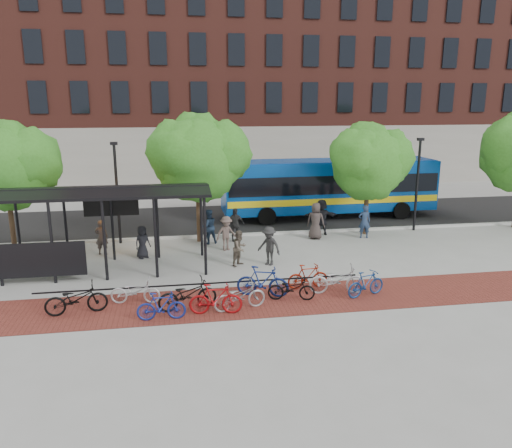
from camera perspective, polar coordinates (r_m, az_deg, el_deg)
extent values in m
plane|color=#9E9E99|center=(23.19, 1.39, -3.85)|extent=(160.00, 160.00, 0.00)
cube|color=black|center=(30.80, -1.37, 0.67)|extent=(160.00, 8.00, 0.01)
cube|color=#B7B7B2|center=(26.96, -0.18, -1.16)|extent=(160.00, 0.25, 0.12)
cube|color=maroon|center=(18.26, -1.90, -8.91)|extent=(24.00, 3.00, 0.01)
cube|color=black|center=(18.99, -6.19, -8.08)|extent=(12.00, 0.05, 0.95)
cube|color=#5D2920|center=(49.82, 7.49, 17.22)|extent=(55.00, 14.00, 20.00)
cube|color=#7A664C|center=(63.31, -21.45, 20.26)|extent=(22.00, 22.00, 30.00)
cylinder|color=black|center=(24.18, -25.55, -0.44)|extent=(0.12, 0.12, 3.30)
cylinder|color=black|center=(21.14, -22.30, -2.04)|extent=(0.12, 0.12, 3.30)
cylinder|color=black|center=(23.69, -20.91, -0.26)|extent=(0.12, 0.12, 3.30)
cylinder|color=black|center=(20.77, -16.92, -1.86)|extent=(0.12, 0.12, 3.30)
cylinder|color=black|center=(23.36, -16.11, -0.07)|extent=(0.12, 0.12, 3.30)
cylinder|color=black|center=(20.59, -11.40, -1.66)|extent=(0.12, 0.12, 3.30)
cylinder|color=black|center=(23.20, -11.20, 0.12)|extent=(0.12, 0.12, 3.30)
cylinder|color=black|center=(20.61, -5.84, -1.44)|extent=(0.12, 0.12, 3.30)
cylinder|color=black|center=(23.22, -6.27, 0.31)|extent=(0.12, 0.12, 3.30)
cube|color=black|center=(21.52, -24.77, -3.83)|extent=(4.50, 0.08, 1.40)
cube|color=black|center=(21.16, -19.73, 3.22)|extent=(10.60, 1.65, 0.29)
cube|color=black|center=(22.52, -19.13, 3.87)|extent=(10.60, 1.65, 0.29)
cube|color=black|center=(23.27, -18.77, 3.20)|extent=(9.00, 0.10, 0.40)
cube|color=black|center=(23.30, -16.20, 1.77)|extent=(2.40, 0.12, 0.70)
cube|color=#FF7200|center=(23.37, -16.18, 1.82)|extent=(2.20, 0.02, 0.55)
cylinder|color=#382619|center=(26.85, -26.10, -0.19)|extent=(0.24, 0.24, 2.38)
sphere|color=#31721E|center=(26.38, -26.75, 5.70)|extent=(4.00, 4.00, 4.00)
sphere|color=#31721E|center=(26.26, -24.60, 6.56)|extent=(3.20, 3.20, 3.20)
sphere|color=#31721E|center=(26.65, -26.48, 7.54)|extent=(2.80, 2.80, 2.80)
cylinder|color=#382619|center=(25.69, -6.56, 0.75)|extent=(0.24, 0.24, 2.52)
sphere|color=#31721E|center=(25.18, -6.74, 7.27)|extent=(4.20, 4.20, 4.20)
sphere|color=#31721E|center=(25.41, -4.40, 8.07)|extent=(3.36, 3.36, 3.36)
sphere|color=#31721E|center=(24.81, -8.69, 8.04)|extent=(3.15, 3.15, 3.15)
sphere|color=#31721E|center=(25.50, -6.61, 9.17)|extent=(2.94, 2.94, 2.94)
cylinder|color=#382619|center=(27.62, 12.44, 1.18)|extent=(0.24, 0.24, 2.27)
sphere|color=#31721E|center=(27.17, 12.73, 6.65)|extent=(3.80, 3.80, 3.80)
sphere|color=#31721E|center=(27.68, 14.45, 7.31)|extent=(3.04, 3.04, 3.04)
sphere|color=#31721E|center=(26.57, 11.49, 7.43)|extent=(2.85, 2.85, 2.85)
sphere|color=#31721E|center=(27.49, 12.71, 8.42)|extent=(2.66, 2.66, 2.66)
cylinder|color=black|center=(25.86, -15.57, 3.22)|extent=(0.14, 0.14, 5.00)
cube|color=black|center=(25.53, -15.94, 8.85)|extent=(0.35, 0.20, 0.15)
cylinder|color=black|center=(28.87, 17.92, 4.13)|extent=(0.14, 0.14, 5.00)
cube|color=black|center=(28.57, 18.31, 9.17)|extent=(0.35, 0.20, 0.15)
cube|color=#084299|center=(31.17, 8.34, 4.42)|extent=(13.18, 3.09, 3.01)
cube|color=black|center=(31.13, 8.36, 4.86)|extent=(12.92, 3.12, 1.09)
cube|color=yellow|center=(31.30, 8.29, 3.08)|extent=(13.05, 3.14, 0.38)
cube|color=#084299|center=(30.97, 8.44, 7.06)|extent=(12.91, 2.80, 0.20)
cylinder|color=black|center=(29.03, 1.25, 0.89)|extent=(1.06, 0.33, 1.05)
cylinder|color=black|center=(31.75, 0.22, 2.04)|extent=(1.06, 0.33, 1.05)
cylinder|color=black|center=(31.77, 16.27, 1.48)|extent=(1.06, 0.33, 1.05)
cylinder|color=black|center=(34.28, 14.17, 2.50)|extent=(1.06, 0.33, 1.05)
imported|color=black|center=(18.19, -19.86, -8.05)|extent=(2.15, 1.03, 1.08)
imported|color=#B1B1B3|center=(18.50, -13.63, -7.46)|extent=(1.84, 0.84, 0.93)
imported|color=navy|center=(16.98, -10.77, -9.22)|extent=(1.63, 0.49, 0.98)
imported|color=black|center=(17.66, -7.84, -7.96)|extent=(2.18, 1.15, 1.09)
imported|color=maroon|center=(17.16, -4.63, -8.55)|extent=(1.86, 0.70, 1.09)
imported|color=#969699|center=(17.49, -1.88, -8.23)|extent=(2.00, 1.10, 1.00)
imported|color=navy|center=(18.56, 0.76, -6.58)|extent=(2.02, 1.15, 1.17)
imported|color=black|center=(18.32, 4.07, -7.35)|extent=(1.80, 0.94, 0.90)
imported|color=maroon|center=(19.48, 5.94, -5.96)|extent=(1.64, 0.56, 0.97)
imported|color=#A9A8AB|center=(19.07, 9.24, -6.31)|extent=(2.18, 1.01, 1.10)
imported|color=navy|center=(19.04, 12.46, -6.68)|extent=(1.70, 0.95, 0.99)
imported|color=black|center=(23.52, -12.85, -2.01)|extent=(0.89, 0.82, 1.53)
imported|color=#3F3632|center=(24.52, -17.24, -1.46)|extent=(0.67, 0.49, 1.68)
imported|color=#1A2A3E|center=(25.31, -5.45, -0.30)|extent=(1.01, 0.88, 1.77)
imported|color=brown|center=(24.12, -3.42, -1.08)|extent=(1.24, 0.97, 1.69)
imported|color=#272727|center=(25.70, -2.43, -0.08)|extent=(1.07, 0.60, 1.73)
imported|color=black|center=(27.07, 7.48, 0.79)|extent=(1.83, 0.63, 1.96)
imported|color=#39302E|center=(26.23, 6.84, 0.36)|extent=(1.13, 1.01, 1.94)
imported|color=navy|center=(26.85, 12.28, 0.27)|extent=(0.71, 0.53, 1.77)
imported|color=brown|center=(21.92, -1.87, -2.76)|extent=(0.97, 0.97, 1.59)
imported|color=#272727|center=(21.94, 1.50, -2.53)|extent=(1.26, 1.24, 1.74)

